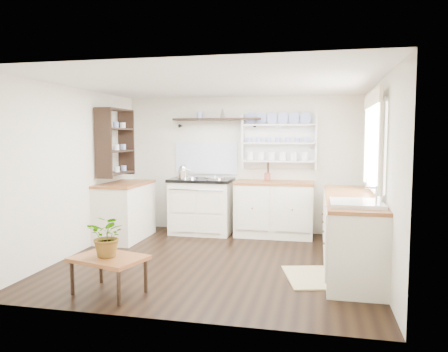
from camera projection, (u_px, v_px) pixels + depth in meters
The scene contains 19 objects.
floor at pixel (216, 261), 5.74m from camera, with size 4.00×3.80×0.01m, color black.
wall_back at pixel (241, 164), 7.48m from camera, with size 4.00×0.02×2.30m, color silver.
wall_right at pixel (379, 177), 5.21m from camera, with size 0.02×3.80×2.30m, color silver.
wall_left at pixel (76, 171), 6.06m from camera, with size 0.02×3.80×2.30m, color silver.
ceiling at pixel (216, 84), 5.53m from camera, with size 4.00×3.80×0.01m, color white.
window at pixel (374, 142), 5.33m from camera, with size 0.08×1.55×1.22m.
aga_cooker at pixel (202, 205), 7.35m from camera, with size 1.04×0.72×0.96m.
back_cabinets at pixel (274, 208), 7.13m from camera, with size 1.27×0.63×0.90m.
right_cabinets at pixel (350, 231), 5.44m from camera, with size 0.62×2.43×0.90m.
belfast_sink at pixel (356, 214), 4.67m from camera, with size 0.55×0.60×0.45m.
left_cabinets at pixel (125, 210), 6.93m from camera, with size 0.62×1.13×0.90m.
plate_rack at pixel (279, 141), 7.27m from camera, with size 1.20×0.22×0.90m.
high_shelf at pixel (217, 120), 7.38m from camera, with size 1.50×0.29×0.16m.
left_shelving at pixel (115, 142), 6.86m from camera, with size 0.28×0.80×1.05m, color black.
kettle at pixel (183, 172), 7.25m from camera, with size 0.18×0.18×0.22m, color silver, non-canonical shape.
utensil_crock at pixel (267, 177), 7.18m from camera, with size 0.10×0.10×0.12m, color #9A4938.
center_table at pixel (109, 261), 4.52m from camera, with size 0.83×0.69×0.39m.
potted_plant at pixel (108, 236), 4.49m from camera, with size 0.40×0.34×0.44m, color #3F7233.
floor_rug at pixel (311, 277), 5.05m from camera, with size 0.55×0.85×0.02m, color #998859.
Camera 1 is at (1.29, -5.46, 1.63)m, focal length 35.00 mm.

